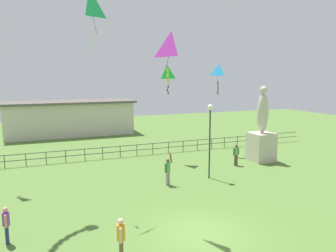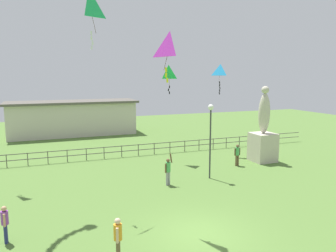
% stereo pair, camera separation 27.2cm
% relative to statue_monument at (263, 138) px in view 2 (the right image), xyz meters
% --- Properties ---
extents(ground_plane, '(80.00, 80.00, 0.00)m').
position_rel_statue_monument_xyz_m(ground_plane, '(-9.81, -8.89, -1.82)').
color(ground_plane, '#517533').
extents(statue_monument, '(1.68, 1.68, 5.73)m').
position_rel_statue_monument_xyz_m(statue_monument, '(0.00, 0.00, 0.00)').
color(statue_monument, beige).
rests_on(statue_monument, ground_plane).
extents(lamppost, '(0.36, 0.36, 4.74)m').
position_rel_statue_monument_xyz_m(lamppost, '(-5.83, -2.35, 1.59)').
color(lamppost, '#38383D').
rests_on(lamppost, ground_plane).
extents(person_0, '(0.52, 0.30, 1.91)m').
position_rel_statue_monument_xyz_m(person_0, '(-8.79, -2.66, -0.86)').
color(person_0, '#99999E').
rests_on(person_0, ground_plane).
extents(person_1, '(0.48, 0.29, 1.57)m').
position_rel_statue_monument_xyz_m(person_1, '(-2.55, -0.44, -0.92)').
color(person_1, brown).
rests_on(person_1, ground_plane).
extents(person_2, '(0.28, 0.46, 1.51)m').
position_rel_statue_monument_xyz_m(person_2, '(-17.22, -6.82, -0.95)').
color(person_2, navy).
rests_on(person_2, ground_plane).
extents(person_3, '(0.30, 0.47, 1.61)m').
position_rel_statue_monument_xyz_m(person_3, '(-13.41, -9.71, -0.89)').
color(person_3, brown).
rests_on(person_3, ground_plane).
extents(kite_1, '(1.06, 1.04, 2.43)m').
position_rel_statue_monument_xyz_m(kite_1, '(-1.61, 3.88, 4.98)').
color(kite_1, '#198CD1').
extents(kite_2, '(0.65, 1.18, 2.12)m').
position_rel_statue_monument_xyz_m(kite_2, '(-10.51, -7.30, 5.92)').
color(kite_2, '#B22DB2').
extents(kite_4, '(0.98, 0.84, 2.80)m').
position_rel_statue_monument_xyz_m(kite_4, '(-13.29, -4.09, 7.91)').
color(kite_4, '#1EB759').
extents(kite_5, '(1.00, 0.96, 2.10)m').
position_rel_statue_monument_xyz_m(kite_5, '(-6.73, 2.56, 4.82)').
color(kite_5, '#1EB759').
extents(waterfront_railing, '(36.02, 0.06, 0.95)m').
position_rel_statue_monument_xyz_m(waterfront_railing, '(-10.25, 5.11, -1.20)').
color(waterfront_railing, '#4C4742').
rests_on(waterfront_railing, ground_plane).
extents(pavilion_building, '(13.85, 4.60, 3.75)m').
position_rel_statue_monument_xyz_m(pavilion_building, '(-12.36, 17.11, 0.08)').
color(pavilion_building, beige).
rests_on(pavilion_building, ground_plane).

